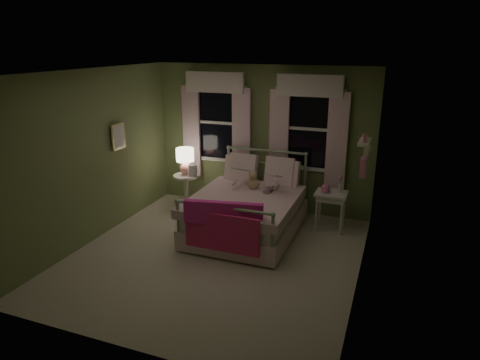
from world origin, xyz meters
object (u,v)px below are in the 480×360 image
at_px(bed, 248,210).
at_px(nightstand_right, 331,198).
at_px(child_left, 241,168).
at_px(table_lamp, 185,159).
at_px(child_right, 273,174).
at_px(nightstand_left, 186,187).
at_px(teddy_bear, 253,181).

relative_size(bed, nightstand_right, 3.18).
bearing_deg(child_left, table_lamp, -10.50).
xyz_separation_m(child_right, nightstand_left, (-1.70, 0.17, -0.49)).
xyz_separation_m(child_right, teddy_bear, (-0.28, -0.16, -0.11)).
bearing_deg(child_left, child_right, 178.26).
relative_size(child_right, nightstand_right, 1.05).
bearing_deg(nightstand_left, bed, -22.85).
height_order(teddy_bear, nightstand_left, teddy_bear).
relative_size(child_left, child_right, 1.10).
distance_m(bed, child_right, 0.73).
bearing_deg(child_right, bed, 61.48).
height_order(nightstand_left, nightstand_right, same).
relative_size(child_right, table_lamp, 1.39).
xyz_separation_m(nightstand_left, nightstand_right, (2.64, -0.02, 0.13)).
height_order(table_lamp, nightstand_right, table_lamp).
bearing_deg(nightstand_right, nightstand_left, 179.58).
bearing_deg(child_left, nightstand_left, -10.50).
bearing_deg(teddy_bear, nightstand_right, 14.34).
bearing_deg(table_lamp, teddy_bear, -13.25).
bearing_deg(bed, table_lamp, 157.15).
xyz_separation_m(child_left, nightstand_right, (1.51, 0.16, -0.39)).
height_order(bed, teddy_bear, bed).
height_order(child_right, teddy_bear, child_right).
bearing_deg(teddy_bear, nightstand_left, 166.75).
xyz_separation_m(bed, nightstand_left, (-1.42, 0.60, 0.03)).
bearing_deg(child_left, nightstand_right, -175.84).
bearing_deg(nightstand_left, child_left, -8.76).
height_order(child_left, table_lamp, child_left).
height_order(child_right, table_lamp, child_right).
bearing_deg(child_right, teddy_bear, 34.57).
bearing_deg(nightstand_right, bed, -154.84).
distance_m(bed, child_left, 0.75).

